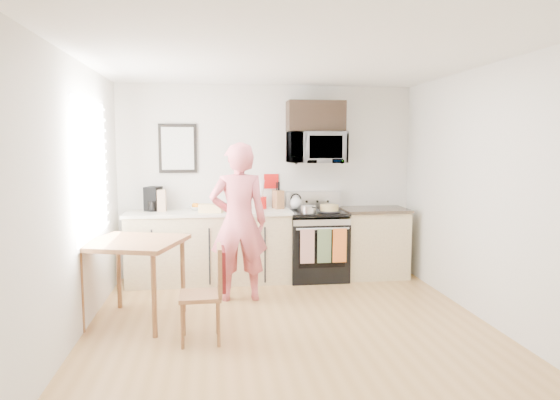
{
  "coord_description": "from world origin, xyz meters",
  "views": [
    {
      "loc": [
        -0.74,
        -4.49,
        1.8
      ],
      "look_at": [
        -0.0,
        1.0,
        1.18
      ],
      "focal_mm": 32.0,
      "sensor_mm": 36.0,
      "label": 1
    }
  ],
  "objects": [
    {
      "name": "floor",
      "position": [
        0.0,
        0.0,
        0.0
      ],
      "size": [
        4.6,
        4.6,
        0.0
      ],
      "primitive_type": "plane",
      "color": "#9F733D",
      "rests_on": "ground"
    },
    {
      "name": "back_wall",
      "position": [
        0.0,
        2.3,
        1.3
      ],
      "size": [
        4.0,
        0.04,
        2.6
      ],
      "primitive_type": "cube",
      "color": "silver",
      "rests_on": "floor"
    },
    {
      "name": "front_wall",
      "position": [
        0.0,
        -2.3,
        1.3
      ],
      "size": [
        4.0,
        0.04,
        2.6
      ],
      "primitive_type": "cube",
      "color": "silver",
      "rests_on": "floor"
    },
    {
      "name": "left_wall",
      "position": [
        -2.0,
        0.0,
        1.3
      ],
      "size": [
        0.04,
        4.6,
        2.6
      ],
      "primitive_type": "cube",
      "color": "silver",
      "rests_on": "floor"
    },
    {
      "name": "right_wall",
      "position": [
        2.0,
        0.0,
        1.3
      ],
      "size": [
        0.04,
        4.6,
        2.6
      ],
      "primitive_type": "cube",
      "color": "silver",
      "rests_on": "floor"
    },
    {
      "name": "ceiling",
      "position": [
        0.0,
        0.0,
        2.6
      ],
      "size": [
        4.0,
        4.6,
        0.04
      ],
      "primitive_type": "cube",
      "color": "white",
      "rests_on": "back_wall"
    },
    {
      "name": "window",
      "position": [
        -1.96,
        0.8,
        1.55
      ],
      "size": [
        0.06,
        1.4,
        1.5
      ],
      "color": "silver",
      "rests_on": "left_wall"
    },
    {
      "name": "cabinet_left",
      "position": [
        -0.8,
        2.0,
        0.45
      ],
      "size": [
        2.1,
        0.6,
        0.9
      ],
      "primitive_type": "cube",
      "color": "tan",
      "rests_on": "floor"
    },
    {
      "name": "countertop_left",
      "position": [
        -0.8,
        2.0,
        0.92
      ],
      "size": [
        2.14,
        0.64,
        0.04
      ],
      "primitive_type": "cube",
      "color": "#ECE5CB",
      "rests_on": "cabinet_left"
    },
    {
      "name": "cabinet_right",
      "position": [
        1.43,
        2.0,
        0.45
      ],
      "size": [
        0.84,
        0.6,
        0.9
      ],
      "primitive_type": "cube",
      "color": "tan",
      "rests_on": "floor"
    },
    {
      "name": "countertop_right",
      "position": [
        1.43,
        2.0,
        0.92
      ],
      "size": [
        0.88,
        0.64,
        0.04
      ],
      "primitive_type": "cube",
      "color": "black",
      "rests_on": "cabinet_right"
    },
    {
      "name": "range",
      "position": [
        0.63,
        1.98,
        0.44
      ],
      "size": [
        0.76,
        0.7,
        1.16
      ],
      "color": "black",
      "rests_on": "floor"
    },
    {
      "name": "microwave",
      "position": [
        0.63,
        2.08,
        1.76
      ],
      "size": [
        0.76,
        0.51,
        0.42
      ],
      "primitive_type": "imported",
      "color": "silver",
      "rests_on": "back_wall"
    },
    {
      "name": "upper_cabinet",
      "position": [
        0.63,
        2.12,
        2.18
      ],
      "size": [
        0.76,
        0.35,
        0.4
      ],
      "primitive_type": "cube",
      "color": "black",
      "rests_on": "back_wall"
    },
    {
      "name": "wall_art",
      "position": [
        -1.2,
        2.28,
        1.75
      ],
      "size": [
        0.5,
        0.04,
        0.65
      ],
      "color": "black",
      "rests_on": "back_wall"
    },
    {
      "name": "wall_trivet",
      "position": [
        0.05,
        2.28,
        1.3
      ],
      "size": [
        0.2,
        0.02,
        0.2
      ],
      "primitive_type": "cube",
      "color": "#B8110F",
      "rests_on": "back_wall"
    },
    {
      "name": "person",
      "position": [
        -0.46,
        1.19,
        0.91
      ],
      "size": [
        0.68,
        0.45,
        1.83
      ],
      "primitive_type": "imported",
      "rotation": [
        0.0,
        0.0,
        3.16
      ],
      "color": "#C6364B",
      "rests_on": "floor"
    },
    {
      "name": "dining_table",
      "position": [
        -1.54,
        0.6,
        0.75
      ],
      "size": [
        0.98,
        0.98,
        0.84
      ],
      "rotation": [
        0.0,
        0.0,
        -0.3
      ],
      "color": "brown",
      "rests_on": "floor"
    },
    {
      "name": "chair",
      "position": [
        -0.75,
        -0.01,
        0.57
      ],
      "size": [
        0.42,
        0.38,
        0.89
      ],
      "rotation": [
        0.0,
        0.0,
        0.02
      ],
      "color": "brown",
      "rests_on": "floor"
    },
    {
      "name": "knife_block",
      "position": [
        0.13,
        2.15,
        1.06
      ],
      "size": [
        0.15,
        0.18,
        0.25
      ],
      "primitive_type": "cube",
      "rotation": [
        0.0,
        0.0,
        0.29
      ],
      "color": "brown",
      "rests_on": "countertop_left"
    },
    {
      "name": "utensil_crock",
      "position": [
        -0.1,
        2.15,
        1.1
      ],
      "size": [
        0.13,
        0.13,
        0.39
      ],
      "color": "#B8110F",
      "rests_on": "countertop_left"
    },
    {
      "name": "fruit_bowl",
      "position": [
        -0.97,
        2.15,
        0.98
      ],
      "size": [
        0.22,
        0.22,
        0.09
      ],
      "color": "silver",
      "rests_on": "countertop_left"
    },
    {
      "name": "milk_carton",
      "position": [
        -1.4,
        2.06,
        1.08
      ],
      "size": [
        0.11,
        0.11,
        0.28
      ],
      "primitive_type": "cube",
      "rotation": [
        0.0,
        0.0,
        -0.01
      ],
      "color": "tan",
      "rests_on": "countertop_left"
    },
    {
      "name": "coffee_maker",
      "position": [
        -1.52,
        2.14,
        1.09
      ],
      "size": [
        0.24,
        0.29,
        0.31
      ],
      "rotation": [
        0.0,
        0.0,
        -0.33
      ],
      "color": "black",
      "rests_on": "countertop_left"
    },
    {
      "name": "bread_bag",
      "position": [
        -0.77,
        1.86,
        0.99
      ],
      "size": [
        0.32,
        0.21,
        0.11
      ],
      "primitive_type": "cube",
      "rotation": [
        0.0,
        0.0,
        -0.27
      ],
      "color": "#DDBF74",
      "rests_on": "countertop_left"
    },
    {
      "name": "cake",
      "position": [
        0.76,
        1.82,
        0.97
      ],
      "size": [
        0.29,
        0.29,
        0.1
      ],
      "color": "black",
      "rests_on": "range"
    },
    {
      "name": "kettle",
      "position": [
        0.37,
        2.16,
        1.02
      ],
      "size": [
        0.17,
        0.17,
        0.21
      ],
      "color": "silver",
      "rests_on": "range"
    },
    {
      "name": "pot",
      "position": [
        0.47,
        1.77,
        0.97
      ],
      "size": [
        0.19,
        0.3,
        0.09
      ],
      "rotation": [
        0.0,
        0.0,
        0.39
      ],
      "color": "silver",
      "rests_on": "range"
    }
  ]
}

